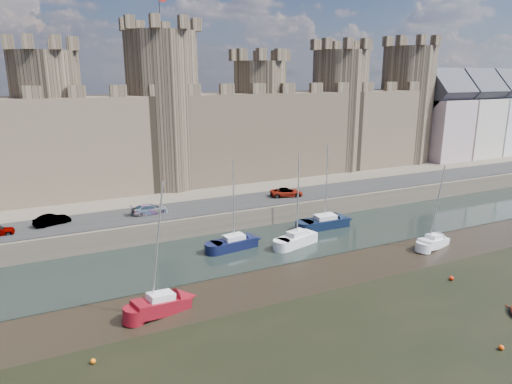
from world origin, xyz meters
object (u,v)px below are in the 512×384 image
Objects in this scene: sailboat_1 at (234,242)px; sailboat_3 at (325,222)px; car_1 at (52,220)px; sailboat_2 at (297,239)px; car_3 at (287,192)px; sailboat_4 at (161,304)px; sailboat_5 at (433,241)px; car_2 at (150,209)px.

sailboat_3 reaches higher than sailboat_1.
car_1 is 21.32m from sailboat_1.
sailboat_1 is 7.41m from sailboat_2.
car_1 is 28.57m from sailboat_2.
sailboat_3 is (6.52, 3.85, -0.03)m from sailboat_2.
car_3 is 0.43× the size of sailboat_2.
sailboat_3 is (32.18, -8.48, -2.33)m from car_1.
sailboat_4 is (7.41, -20.77, -2.34)m from car_1.
sailboat_1 is 0.92× the size of sailboat_4.
sailboat_3 is 27.65m from sailboat_4.
sailboat_4 is 32.31m from sailboat_5.
car_2 is at bearing 130.30° from sailboat_5.
sailboat_5 is (7.52, -11.15, -0.12)m from sailboat_3.
sailboat_2 is (7.10, -2.11, 0.03)m from sailboat_1.
car_3 is at bearing 50.68° from sailboat_2.
car_1 reaches higher than car_2.
sailboat_1 reaches higher than car_1.
sailboat_2 reaches higher than car_3.
sailboat_3 is 1.11× the size of sailboat_5.
sailboat_5 reaches higher than car_2.
car_1 is at bearing 138.72° from sailboat_2.
car_2 is at bearing 160.45° from sailboat_3.
car_1 reaches higher than car_3.
sailboat_4 reaches higher than sailboat_1.
car_1 is 0.37× the size of sailboat_3.
car_2 is 0.96× the size of car_3.
sailboat_1 is at bearing -145.54° from car_2.
sailboat_1 is (7.34, -9.66, -2.33)m from car_2.
car_3 is at bearing 101.87° from sailboat_3.
sailboat_3 is at bearing 14.98° from sailboat_2.
car_2 is 0.39× the size of sailboat_4.
sailboat_5 is (14.04, -7.30, -0.15)m from sailboat_2.
sailboat_4 is 1.17× the size of sailboat_5.
sailboat_4 is (-24.77, -12.29, -0.01)m from sailboat_3.
car_2 is 0.43× the size of sailboat_1.
car_2 is 0.46× the size of sailboat_5.
sailboat_2 is 1.01× the size of sailboat_3.
sailboat_2 is at bearing 11.36° from sailboat_4.
sailboat_1 is 13.74m from sailboat_3.
car_1 is 0.38× the size of sailboat_1.
sailboat_1 reaches higher than car_3.
sailboat_2 is (-5.06, -11.53, -2.29)m from car_3.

